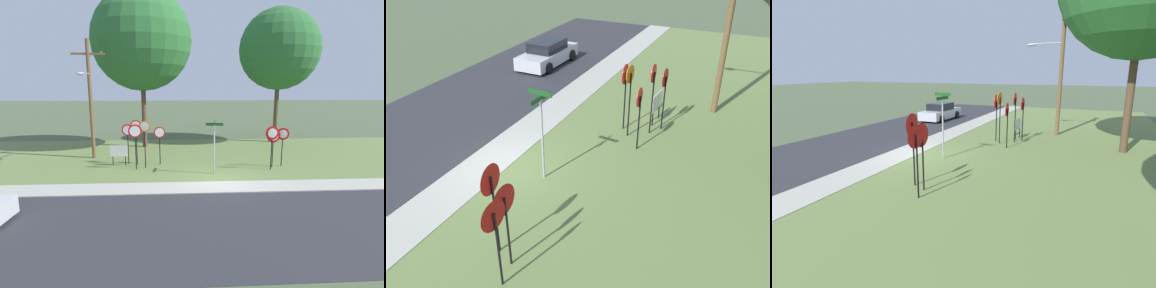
# 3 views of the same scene
# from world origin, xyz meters

# --- Properties ---
(ground_plane) EXTENTS (160.00, 160.00, 0.00)m
(ground_plane) POSITION_xyz_m (0.00, 0.00, 0.00)
(ground_plane) COLOR #4C5B3D
(road_asphalt) EXTENTS (44.00, 6.40, 0.01)m
(road_asphalt) POSITION_xyz_m (0.00, -4.80, 0.01)
(road_asphalt) COLOR #2D2D33
(road_asphalt) RESTS_ON ground_plane
(sidewalk_strip) EXTENTS (44.00, 1.60, 0.06)m
(sidewalk_strip) POSITION_xyz_m (0.00, -0.80, 0.03)
(sidewalk_strip) COLOR #ADAA9E
(sidewalk_strip) RESTS_ON ground_plane
(grass_median) EXTENTS (44.00, 12.00, 0.04)m
(grass_median) POSITION_xyz_m (0.00, 6.00, 0.02)
(grass_median) COLOR olive
(grass_median) RESTS_ON ground_plane
(stop_sign_near_left) EXTENTS (0.78, 0.10, 2.66)m
(stop_sign_near_left) POSITION_xyz_m (-4.42, 2.51, 1.99)
(stop_sign_near_left) COLOR black
(stop_sign_near_left) RESTS_ON grass_median
(stop_sign_near_right) EXTENTS (0.70, 0.09, 2.79)m
(stop_sign_near_right) POSITION_xyz_m (-4.49, 3.58, 2.06)
(stop_sign_near_right) COLOR black
(stop_sign_near_right) RESTS_ON grass_median
(stop_sign_far_left) EXTENTS (0.71, 0.10, 2.49)m
(stop_sign_far_left) POSITION_xyz_m (-5.06, 3.89, 1.85)
(stop_sign_far_left) COLOR black
(stop_sign_far_left) RESTS_ON grass_median
(stop_sign_far_center) EXTENTS (0.67, 0.12, 2.82)m
(stop_sign_far_center) POSITION_xyz_m (-3.91, 2.87, 2.07)
(stop_sign_far_center) COLOR black
(stop_sign_far_center) RESTS_ON grass_median
(stop_sign_far_right) EXTENTS (0.70, 0.10, 2.37)m
(stop_sign_far_right) POSITION_xyz_m (-3.08, 3.53, 1.76)
(stop_sign_far_right) COLOR black
(stop_sign_far_right) RESTS_ON grass_median
(yield_sign_near_left) EXTENTS (0.81, 0.11, 2.31)m
(yield_sign_near_left) POSITION_xyz_m (3.68, 2.53, 1.76)
(yield_sign_near_left) COLOR black
(yield_sign_near_left) RESTS_ON grass_median
(yield_sign_near_right) EXTENTS (0.74, 0.13, 2.36)m
(yield_sign_near_right) POSITION_xyz_m (4.31, 2.72, 1.80)
(yield_sign_near_right) COLOR black
(yield_sign_near_right) RESTS_ON grass_median
(yield_sign_far_left) EXTENTS (0.79, 0.11, 2.56)m
(yield_sign_far_left) POSITION_xyz_m (3.43, 2.02, 1.96)
(yield_sign_far_left) COLOR black
(yield_sign_far_left) RESTS_ON grass_median
(street_name_post) EXTENTS (0.96, 0.81, 3.02)m
(street_name_post) POSITION_xyz_m (0.01, 1.41, 1.83)
(street_name_post) COLOR #9EA0A8
(street_name_post) RESTS_ON grass_median
(utility_pole) EXTENTS (2.10, 2.27, 7.73)m
(utility_pole) POSITION_xyz_m (-7.62, 5.39, 4.25)
(utility_pole) COLOR brown
(utility_pole) RESTS_ON grass_median
(notice_board) EXTENTS (1.10, 0.10, 1.25)m
(notice_board) POSITION_xyz_m (-5.58, 3.53, 0.87)
(notice_board) COLOR black
(notice_board) RESTS_ON grass_median
(parked_hatchback_near) EXTENTS (4.36, 1.99, 1.39)m
(parked_hatchback_near) POSITION_xyz_m (-10.31, -4.19, 0.64)
(parked_hatchback_near) COLOR silver
(parked_hatchback_near) RESTS_ON road_asphalt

